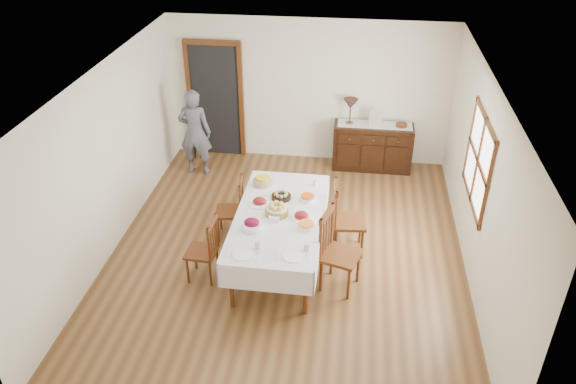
# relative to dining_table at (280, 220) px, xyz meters

# --- Properties ---
(ground) EXTENTS (6.00, 6.00, 0.00)m
(ground) POSITION_rel_dining_table_xyz_m (0.07, 0.24, -0.70)
(ground) COLOR brown
(room_shell) EXTENTS (5.02, 6.02, 2.65)m
(room_shell) POSITION_rel_dining_table_xyz_m (-0.08, 0.66, 0.94)
(room_shell) COLOR white
(room_shell) RESTS_ON ground
(dining_table) EXTENTS (1.19, 2.31, 0.79)m
(dining_table) POSITION_rel_dining_table_xyz_m (0.00, 0.00, 0.00)
(dining_table) COLOR white
(dining_table) RESTS_ON ground
(chair_left_near) EXTENTS (0.41, 0.41, 0.93)m
(chair_left_near) POSITION_rel_dining_table_xyz_m (-0.93, -0.46, -0.23)
(chair_left_near) COLOR #522810
(chair_left_near) RESTS_ON ground
(chair_left_far) EXTENTS (0.45, 0.45, 0.96)m
(chair_left_far) POSITION_rel_dining_table_xyz_m (-0.77, 0.54, -0.21)
(chair_left_far) COLOR #522810
(chair_left_far) RESTS_ON ground
(chair_right_near) EXTENTS (0.59, 0.59, 1.12)m
(chair_right_near) POSITION_rel_dining_table_xyz_m (0.79, -0.39, -0.13)
(chair_right_near) COLOR #522810
(chair_right_near) RESTS_ON ground
(chair_right_far) EXTENTS (0.49, 0.49, 1.10)m
(chair_right_far) POSITION_rel_dining_table_xyz_m (0.87, 0.40, -0.14)
(chair_right_far) COLOR #522810
(chair_right_far) RESTS_ON ground
(sideboard) EXTENTS (1.40, 0.51, 0.84)m
(sideboard) POSITION_rel_dining_table_xyz_m (1.26, 2.96, -0.28)
(sideboard) COLOR black
(sideboard) RESTS_ON ground
(person) EXTENTS (0.52, 0.34, 1.67)m
(person) POSITION_rel_dining_table_xyz_m (-1.83, 2.40, 0.13)
(person) COLOR #545461
(person) RESTS_ON ground
(bread_basket) EXTENTS (0.31, 0.31, 0.17)m
(bread_basket) POSITION_rel_dining_table_xyz_m (-0.04, 0.00, 0.17)
(bread_basket) COLOR olive
(bread_basket) RESTS_ON dining_table
(egg_basket) EXTENTS (0.28, 0.28, 0.10)m
(egg_basket) POSITION_rel_dining_table_xyz_m (-0.04, 0.42, 0.13)
(egg_basket) COLOR black
(egg_basket) RESTS_ON dining_table
(ham_platter_a) EXTENTS (0.31, 0.31, 0.11)m
(ham_platter_a) POSITION_rel_dining_table_xyz_m (-0.31, 0.24, 0.12)
(ham_platter_a) COLOR white
(ham_platter_a) RESTS_ON dining_table
(ham_platter_b) EXTENTS (0.30, 0.30, 0.11)m
(ham_platter_b) POSITION_rel_dining_table_xyz_m (0.30, -0.04, 0.12)
(ham_platter_b) COLOR white
(ham_platter_b) RESTS_ON dining_table
(beet_bowl) EXTENTS (0.26, 0.26, 0.16)m
(beet_bowl) POSITION_rel_dining_table_xyz_m (-0.30, -0.37, 0.16)
(beet_bowl) COLOR white
(beet_bowl) RESTS_ON dining_table
(carrot_bowl) EXTENTS (0.21, 0.21, 0.09)m
(carrot_bowl) POSITION_rel_dining_table_xyz_m (0.33, 0.41, 0.13)
(carrot_bowl) COLOR white
(carrot_bowl) RESTS_ON dining_table
(pineapple_bowl) EXTENTS (0.27, 0.27, 0.13)m
(pineapple_bowl) POSITION_rel_dining_table_xyz_m (-0.36, 0.75, 0.15)
(pineapple_bowl) COLOR tan
(pineapple_bowl) RESTS_ON dining_table
(casserole_dish) EXTENTS (0.21, 0.21, 0.08)m
(casserole_dish) POSITION_rel_dining_table_xyz_m (0.39, -0.26, 0.13)
(casserole_dish) COLOR white
(casserole_dish) RESTS_ON dining_table
(butter_dish) EXTENTS (0.14, 0.09, 0.07)m
(butter_dish) POSITION_rel_dining_table_xyz_m (-0.05, -0.15, 0.13)
(butter_dish) COLOR white
(butter_dish) RESTS_ON dining_table
(setting_left) EXTENTS (0.42, 0.31, 0.10)m
(setting_left) POSITION_rel_dining_table_xyz_m (-0.27, -0.88, 0.11)
(setting_left) COLOR white
(setting_left) RESTS_ON dining_table
(setting_right) EXTENTS (0.42, 0.31, 0.10)m
(setting_right) POSITION_rel_dining_table_xyz_m (0.33, -0.83, 0.11)
(setting_right) COLOR white
(setting_right) RESTS_ON dining_table
(glass_far_a) EXTENTS (0.07, 0.07, 0.10)m
(glass_far_a) POSITION_rel_dining_table_xyz_m (-0.22, 0.78, 0.14)
(glass_far_a) COLOR silver
(glass_far_a) RESTS_ON dining_table
(glass_far_b) EXTENTS (0.06, 0.06, 0.09)m
(glass_far_b) POSITION_rel_dining_table_xyz_m (0.41, 0.83, 0.14)
(glass_far_b) COLOR silver
(glass_far_b) RESTS_ON dining_table
(runner) EXTENTS (1.30, 0.35, 0.01)m
(runner) POSITION_rel_dining_table_xyz_m (1.27, 2.99, 0.14)
(runner) COLOR silver
(runner) RESTS_ON sideboard
(table_lamp) EXTENTS (0.26, 0.26, 0.46)m
(table_lamp) POSITION_rel_dining_table_xyz_m (0.83, 2.99, 0.49)
(table_lamp) COLOR brown
(table_lamp) RESTS_ON sideboard
(picture_frame) EXTENTS (0.22, 0.08, 0.28)m
(picture_frame) POSITION_rel_dining_table_xyz_m (1.27, 2.91, 0.28)
(picture_frame) COLOR #BDA78F
(picture_frame) RESTS_ON sideboard
(deco_bowl) EXTENTS (0.20, 0.20, 0.06)m
(deco_bowl) POSITION_rel_dining_table_xyz_m (1.73, 2.97, 0.17)
(deco_bowl) COLOR #522810
(deco_bowl) RESTS_ON sideboard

